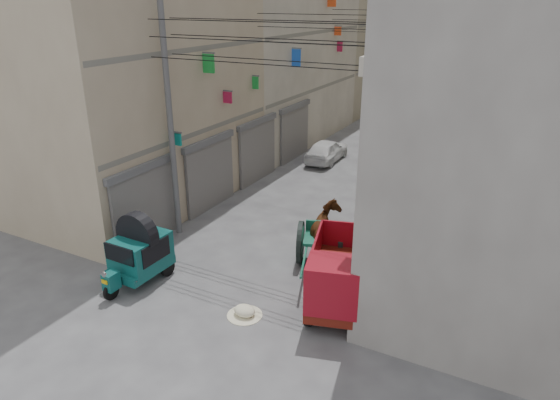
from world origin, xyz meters
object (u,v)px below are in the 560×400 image
Objects in this scene: feed_sack at (245,311)px; distant_car_green at (463,80)px; second_cart at (385,166)px; mini_truck at (339,282)px; distant_car_white at (327,150)px; horse at (325,231)px; tonga_cart at (320,243)px; distant_car_grey at (469,110)px; auto_rickshaw at (139,251)px.

feed_sack is 0.13× the size of distant_car_green.
mini_truck is at bearing -89.30° from second_cart.
second_cart is 0.44× the size of distant_car_white.
feed_sack is at bearing 94.54° from distant_car_green.
horse reaches higher than second_cart.
tonga_cart is 0.87× the size of mini_truck.
mini_truck reaches higher than tonga_cart.
horse is (-0.12, 0.66, 0.11)m from tonga_cart.
second_cart is at bearing 89.73° from feed_sack.
distant_car_green is at bearing -96.35° from distant_car_white.
mini_truck is 2.63m from feed_sack.
second_cart is 0.32× the size of distant_car_green.
feed_sack is 41.03m from distant_car_green.
mini_truck is at bearing -75.86° from tonga_cart.
distant_car_green is at bearing -103.76° from horse.
horse is 22.93m from distant_car_grey.
mini_truck is at bearing 13.06° from auto_rickshaw.
distant_car_white is at bearing 104.14° from feed_sack.
tonga_cart is at bearing 84.35° from horse.
distant_car_white reaches higher than feed_sack.
horse reaches higher than distant_car_green.
horse reaches higher than tonga_cart.
tonga_cart is 23.59m from distant_car_grey.
distant_car_green is (-1.68, 37.43, -0.05)m from tonga_cart.
auto_rickshaw reaches higher than distant_car_white.
auto_rickshaw is at bearing -101.97° from distant_car_grey.
tonga_cart reaches higher than distant_car_green.
mini_truck is 1.10× the size of distant_car_white.
auto_rickshaw is 12.80m from second_cart.
distant_car_grey is 14.10m from distant_car_green.
horse is (4.19, 4.13, -0.15)m from auto_rickshaw.
tonga_cart is at bearing 110.52° from distant_car_white.
mini_truck reaches higher than second_cart.
auto_rickshaw is at bearing 87.41° from distant_car_white.
distant_car_green is at bearing 99.50° from distant_car_grey.
tonga_cart is at bearing -93.25° from distant_car_grey.
feed_sack is at bearing -119.64° from tonga_cart.
tonga_cart is 0.68m from horse.
distant_car_white reaches higher than second_cart.
tonga_cart is at bearing 108.15° from mini_truck.
auto_rickshaw is 5.95m from mini_truck.
auto_rickshaw is 1.21× the size of horse.
horse is at bearing 80.58° from tonga_cart.
horse is 10.14m from distant_car_white.
tonga_cart is at bearing -96.31° from second_cart.
distant_car_grey is (-0.60, 25.79, -0.26)m from mini_truck.
second_cart is at bearing -103.15° from horse.
distant_car_green is (-2.58, 13.86, 0.01)m from distant_car_grey.
tonga_cart is at bearing 39.80° from auto_rickshaw.
horse is at bearing -96.88° from second_cart.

